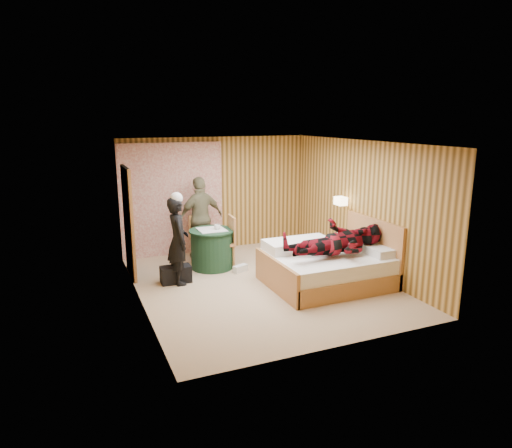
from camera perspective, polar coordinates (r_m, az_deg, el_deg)
name	(u,v)px	position (r m, az deg, el deg)	size (l,w,h in m)	color
floor	(260,284)	(8.24, 0.56, -7.49)	(4.20, 5.00, 0.01)	tan
ceiling	(261,143)	(7.72, 0.60, 10.15)	(4.20, 5.00, 0.01)	silver
wall_back	(216,194)	(10.19, -5.03, 3.77)	(4.20, 0.02, 2.50)	tan
wall_left	(137,227)	(7.33, -14.67, -0.34)	(0.02, 5.00, 2.50)	tan
wall_right	(362,207)	(8.91, 13.08, 2.12)	(0.02, 5.00, 2.50)	tan
curtain	(172,200)	(9.87, -10.43, 3.00)	(2.20, 0.08, 2.40)	silver
doorway	(128,222)	(8.74, -15.68, 0.24)	(0.06, 0.90, 2.05)	black
wall_lamp	(341,201)	(9.17, 10.56, 2.86)	(0.26, 0.24, 0.16)	gold
bed	(328,266)	(8.26, 8.98, -5.22)	(2.07, 1.63, 1.12)	#BB784C
nightstand	(342,252)	(9.22, 10.72, -3.49)	(0.44, 0.60, 0.58)	#BB784C
round_table	(212,248)	(9.02, -5.51, -3.06)	(0.89, 0.89, 0.79)	#1C3C24
chair_far	(201,233)	(9.61, -6.93, -1.17)	(0.53, 0.53, 0.93)	#BB784C
chair_near	(226,238)	(8.97, -3.75, -1.76)	(0.50, 0.50, 1.03)	#BB784C
duffel_bag	(176,274)	(8.39, -9.99, -6.21)	(0.54, 0.29, 0.30)	black
sneaker_left	(217,267)	(8.99, -4.94, -5.36)	(0.26, 0.11, 0.12)	silver
sneaker_right	(240,269)	(8.84, -1.97, -5.58)	(0.30, 0.12, 0.13)	silver
woman_standing	(178,241)	(8.17, -9.72, -2.07)	(0.57, 0.38, 1.57)	black
man_at_table	(201,218)	(9.59, -6.90, 0.77)	(1.01, 0.42, 1.72)	#706A4A
man_on_bed	(338,233)	(7.90, 10.19, -1.07)	(1.77, 0.67, 0.86)	maroon
book_lower	(344,239)	(9.10, 10.97, -1.83)	(0.17, 0.22, 0.02)	silver
book_upper	(344,238)	(9.10, 10.98, -1.71)	(0.16, 0.22, 0.02)	silver
cup_nightstand	(339,235)	(9.24, 10.37, -1.35)	(0.10, 0.10, 0.09)	silver
cup_table	(217,227)	(8.89, -4.86, -0.36)	(0.12, 0.12, 0.10)	silver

